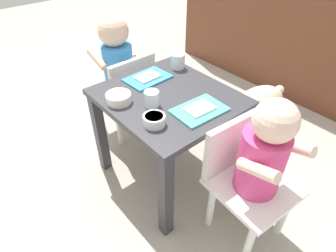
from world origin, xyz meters
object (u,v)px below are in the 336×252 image
(food_tray_left, at_px, (148,78))
(cereal_bowl_right_side, at_px, (154,120))
(seated_child_right, at_px, (259,158))
(cereal_bowl_left_side, at_px, (119,98))
(seated_child_left, at_px, (119,66))
(dog, at_px, (255,105))
(water_cup_left, at_px, (152,100))
(water_cup_right, at_px, (178,62))
(dining_table, at_px, (168,113))
(food_tray_right, at_px, (199,110))

(food_tray_left, bearing_deg, cereal_bowl_right_side, -32.98)
(seated_child_right, distance_m, cereal_bowl_left_side, 0.57)
(seated_child_left, bearing_deg, seated_child_right, 0.01)
(dog, bearing_deg, seated_child_right, -55.90)
(water_cup_left, bearing_deg, water_cup_right, 121.21)
(dining_table, distance_m, water_cup_right, 0.28)
(water_cup_left, bearing_deg, seated_child_right, 17.77)
(seated_child_right, xyz_separation_m, water_cup_right, (-0.59, 0.16, 0.09))
(seated_child_left, xyz_separation_m, seated_child_right, (0.87, 0.00, -0.02))
(seated_child_left, relative_size, food_tray_left, 3.32)
(dining_table, distance_m, dog, 0.58)
(water_cup_right, bearing_deg, seated_child_left, -150.03)
(water_cup_right, xyz_separation_m, cereal_bowl_left_side, (0.07, -0.38, -0.01))
(food_tray_left, height_order, water_cup_left, water_cup_left)
(seated_child_left, distance_m, seated_child_right, 0.87)
(dog, distance_m, water_cup_left, 0.70)
(dining_table, xyz_separation_m, water_cup_left, (0.02, -0.10, 0.12))
(seated_child_right, bearing_deg, water_cup_right, 165.06)
(seated_child_right, height_order, dog, seated_child_right)
(seated_child_left, height_order, food_tray_right, seated_child_left)
(seated_child_right, bearing_deg, dog, 124.10)
(seated_child_right, xyz_separation_m, water_cup_left, (-0.42, -0.13, 0.09))
(dog, bearing_deg, water_cup_left, -96.09)
(seated_child_left, bearing_deg, food_tray_left, -3.92)
(water_cup_left, height_order, cereal_bowl_right_side, water_cup_left)
(water_cup_left, distance_m, cereal_bowl_left_side, 0.13)
(water_cup_right, xyz_separation_m, cereal_bowl_right_side, (0.28, -0.36, -0.01))
(cereal_bowl_left_side, bearing_deg, seated_child_right, 22.68)
(dog, bearing_deg, dining_table, -98.87)
(dining_table, bearing_deg, cereal_bowl_left_side, -115.88)
(seated_child_right, bearing_deg, seated_child_left, -179.99)
(seated_child_right, xyz_separation_m, food_tray_left, (-0.59, -0.02, 0.06))
(cereal_bowl_right_side, bearing_deg, water_cup_right, 127.62)
(water_cup_left, relative_size, cereal_bowl_left_side, 0.63)
(dining_table, relative_size, seated_child_left, 0.82)
(food_tray_left, bearing_deg, dining_table, -6.46)
(dining_table, xyz_separation_m, cereal_bowl_left_side, (-0.09, -0.18, 0.11))
(cereal_bowl_left_side, bearing_deg, cereal_bowl_right_side, 5.05)
(dining_table, distance_m, cereal_bowl_right_side, 0.23)
(dining_table, relative_size, dog, 1.25)
(water_cup_left, xyz_separation_m, water_cup_right, (-0.18, 0.29, 0.00))
(seated_child_right, bearing_deg, water_cup_left, -162.23)
(seated_child_right, xyz_separation_m, food_tray_right, (-0.27, -0.02, 0.06))
(seated_child_left, bearing_deg, dining_table, -4.88)
(dog, bearing_deg, water_cup_right, -124.68)
(seated_child_left, height_order, seated_child_right, seated_child_left)
(seated_child_left, xyz_separation_m, dog, (0.52, 0.51, -0.20))
(seated_child_left, height_order, water_cup_right, seated_child_left)
(dining_table, height_order, seated_child_left, seated_child_left)
(food_tray_left, distance_m, food_tray_right, 0.32)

